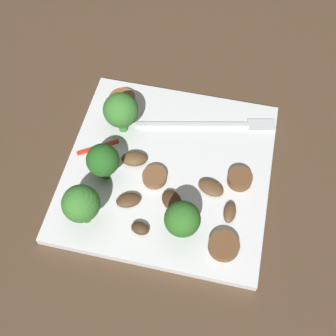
{
  "coord_description": "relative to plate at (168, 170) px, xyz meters",
  "views": [
    {
      "loc": [
        0.06,
        -0.27,
        0.47
      ],
      "look_at": [
        0.0,
        0.0,
        0.01
      ],
      "focal_mm": 46.43,
      "sensor_mm": 36.0,
      "label": 1
    }
  ],
  "objects": [
    {
      "name": "mushroom_1",
      "position": [
        -0.04,
        0.0,
        0.01
      ],
      "size": [
        0.03,
        0.03,
        0.01
      ],
      "primitive_type": "ellipsoid",
      "rotation": [
        0.0,
        0.0,
        3.32
      ],
      "color": "brown",
      "rests_on": "plate"
    },
    {
      "name": "fork",
      "position": [
        0.05,
        0.08,
        0.01
      ],
      "size": [
        0.18,
        0.05,
        0.0
      ],
      "rotation": [
        0.0,
        0.0,
        0.22
      ],
      "color": "silver",
      "rests_on": "plate"
    },
    {
      "name": "mushroom_2",
      "position": [
        0.06,
        -0.02,
        0.01
      ],
      "size": [
        0.04,
        0.03,
        0.01
      ],
      "primitive_type": "ellipsoid",
      "rotation": [
        0.0,
        0.0,
        2.81
      ],
      "color": "brown",
      "rests_on": "plate"
    },
    {
      "name": "mushroom_4",
      "position": [
        -0.03,
        -0.06,
        0.01
      ],
      "size": [
        0.03,
        0.03,
        0.01
      ],
      "primitive_type": "ellipsoid",
      "rotation": [
        0.0,
        0.0,
        0.41
      ],
      "color": "#4C331E",
      "rests_on": "plate"
    },
    {
      "name": "mushroom_5",
      "position": [
        0.08,
        -0.05,
        0.01
      ],
      "size": [
        0.01,
        0.03,
        0.01
      ],
      "primitive_type": "ellipsoid",
      "rotation": [
        0.0,
        0.0,
        4.69
      ],
      "color": "brown",
      "rests_on": "plate"
    },
    {
      "name": "pepper_strip_1",
      "position": [
        -0.09,
        0.01,
        0.01
      ],
      "size": [
        0.05,
        0.03,
        0.0
      ],
      "primitive_type": "cube",
      "rotation": [
        0.0,
        0.0,
        0.58
      ],
      "color": "red",
      "rests_on": "plate"
    },
    {
      "name": "sausage_slice_3",
      "position": [
        0.09,
        -0.0,
        0.01
      ],
      "size": [
        0.04,
        0.04,
        0.01
      ],
      "primitive_type": "cylinder",
      "rotation": [
        0.0,
        0.0,
        2.84
      ],
      "color": "brown",
      "rests_on": "plate"
    },
    {
      "name": "mushroom_0",
      "position": [
        -0.01,
        -0.09,
        0.01
      ],
      "size": [
        0.02,
        0.02,
        0.01
      ],
      "primitive_type": "ellipsoid",
      "rotation": [
        0.0,
        0.0,
        2.98
      ],
      "color": "#422B19",
      "rests_on": "plate"
    },
    {
      "name": "broccoli_floret_3",
      "position": [
        -0.07,
        0.04,
        0.04
      ],
      "size": [
        0.04,
        0.04,
        0.06
      ],
      "color": "#408630",
      "rests_on": "plate"
    },
    {
      "name": "sausage_slice_1",
      "position": [
        -0.08,
        0.08,
        0.01
      ],
      "size": [
        0.05,
        0.05,
        0.01
      ],
      "primitive_type": "cylinder",
      "rotation": [
        0.0,
        0.0,
        1.01
      ],
      "color": "brown",
      "rests_on": "plate"
    },
    {
      "name": "broccoli_floret_1",
      "position": [
        -0.08,
        -0.09,
        0.04
      ],
      "size": [
        0.04,
        0.04,
        0.06
      ],
      "color": "#408630",
      "rests_on": "plate"
    },
    {
      "name": "ground_plane",
      "position": [
        0.0,
        0.0,
        -0.01
      ],
      "size": [
        1.4,
        1.4,
        0.0
      ],
      "primitive_type": "plane",
      "color": "#4C3826"
    },
    {
      "name": "sausage_slice_0",
      "position": [
        -0.01,
        -0.02,
        0.01
      ],
      "size": [
        0.04,
        0.04,
        0.01
      ],
      "primitive_type": "cylinder",
      "rotation": [
        0.0,
        0.0,
        0.39
      ],
      "color": "brown",
      "rests_on": "plate"
    },
    {
      "name": "mushroom_3",
      "position": [
        0.01,
        -0.04,
        0.01
      ],
      "size": [
        0.03,
        0.04,
        0.01
      ],
      "primitive_type": "ellipsoid",
      "rotation": [
        0.0,
        0.0,
        5.43
      ],
      "color": "#422B19",
      "rests_on": "plate"
    },
    {
      "name": "broccoli_floret_0",
      "position": [
        0.03,
        -0.08,
        0.04
      ],
      "size": [
        0.04,
        0.04,
        0.06
      ],
      "color": "#347525",
      "rests_on": "plate"
    },
    {
      "name": "sausage_slice_2",
      "position": [
        0.08,
        -0.09,
        0.01
      ],
      "size": [
        0.05,
        0.05,
        0.01
      ],
      "primitive_type": "cylinder",
      "rotation": [
        0.0,
        0.0,
        2.72
      ],
      "color": "brown",
      "rests_on": "plate"
    },
    {
      "name": "plate",
      "position": [
        0.0,
        0.0,
        0.0
      ],
      "size": [
        0.25,
        0.25,
        0.01
      ],
      "primitive_type": "cube",
      "color": "white",
      "rests_on": "ground_plane"
    },
    {
      "name": "broccoli_floret_2",
      "position": [
        -0.07,
        -0.03,
        0.04
      ],
      "size": [
        0.04,
        0.04,
        0.05
      ],
      "color": "#296420",
      "rests_on": "plate"
    }
  ]
}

